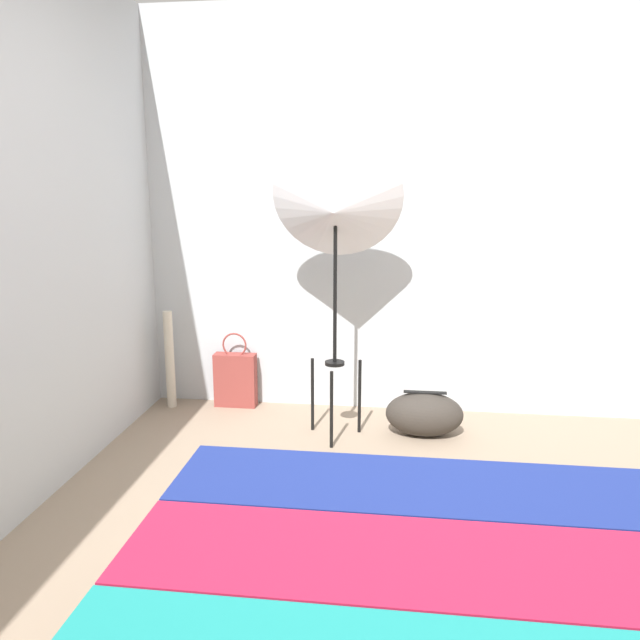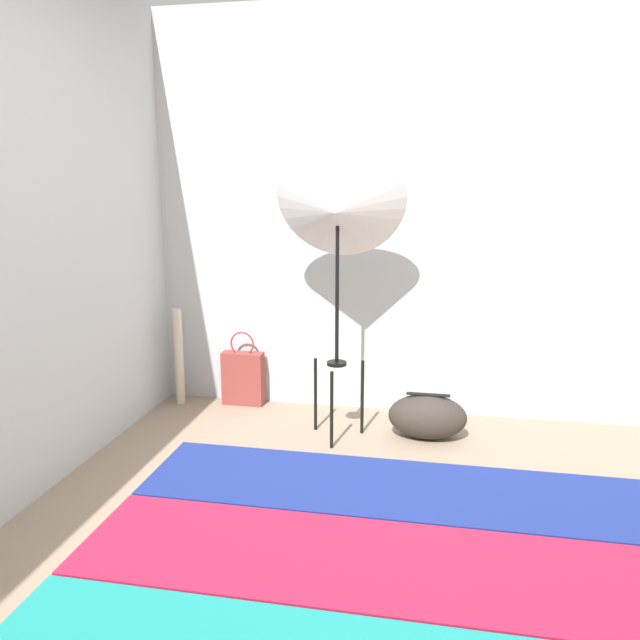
# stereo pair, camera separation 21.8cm
# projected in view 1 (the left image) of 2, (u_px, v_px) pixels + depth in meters

# --- Properties ---
(ground_plane) EXTENTS (14.00, 14.00, 0.00)m
(ground_plane) POSITION_uv_depth(u_px,v_px,m) (403.00, 600.00, 2.29)
(ground_plane) COLOR gray
(wall_back) EXTENTS (8.00, 0.05, 2.60)m
(wall_back) POSITION_uv_depth(u_px,v_px,m) (408.00, 215.00, 3.99)
(wall_back) COLOR #B7BCC1
(wall_back) RESTS_ON ground_plane
(wall_side_left) EXTENTS (0.05, 8.00, 2.60)m
(wall_side_left) POSITION_uv_depth(u_px,v_px,m) (69.00, 223.00, 3.20)
(wall_side_left) COLOR #B7BCC1
(wall_side_left) RESTS_ON ground_plane
(photo_umbrella) EXTENTS (0.76, 0.50, 1.78)m
(photo_umbrella) POSITION_uv_depth(u_px,v_px,m) (336.00, 206.00, 3.48)
(photo_umbrella) COLOR black
(photo_umbrella) RESTS_ON ground_plane
(tote_bag) EXTENTS (0.28, 0.10, 0.52)m
(tote_bag) POSITION_uv_depth(u_px,v_px,m) (235.00, 379.00, 4.26)
(tote_bag) COLOR brown
(tote_bag) RESTS_ON ground_plane
(duffel_bag) EXTENTS (0.47, 0.27, 0.28)m
(duffel_bag) POSITION_uv_depth(u_px,v_px,m) (424.00, 414.00, 3.77)
(duffel_bag) COLOR #332D28
(duffel_bag) RESTS_ON ground_plane
(paper_roll) EXTENTS (0.06, 0.06, 0.67)m
(paper_roll) POSITION_uv_depth(u_px,v_px,m) (170.00, 360.00, 4.21)
(paper_roll) COLOR beige
(paper_roll) RESTS_ON ground_plane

